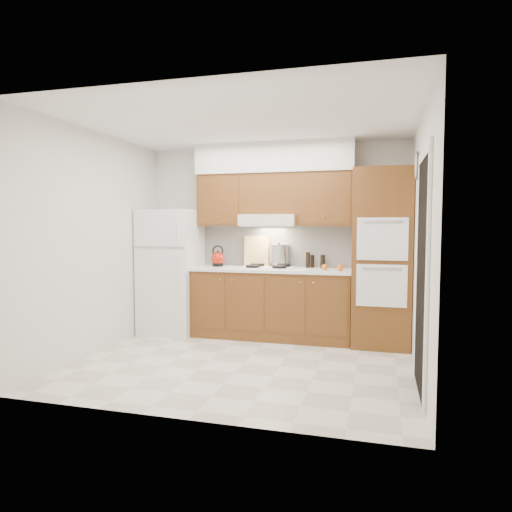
{
  "coord_description": "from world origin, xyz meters",
  "views": [
    {
      "loc": [
        1.42,
        -4.69,
        1.52
      ],
      "look_at": [
        0.01,
        0.45,
        1.15
      ],
      "focal_mm": 32.0,
      "sensor_mm": 36.0,
      "label": 1
    }
  ],
  "objects_px": {
    "kettle": "(218,259)",
    "stock_pot": "(279,255)",
    "oven_cabinet": "(382,258)",
    "fridge": "(171,271)"
  },
  "relations": [
    {
      "from": "oven_cabinet",
      "to": "stock_pot",
      "type": "height_order",
      "value": "oven_cabinet"
    },
    {
      "from": "stock_pot",
      "to": "kettle",
      "type": "bearing_deg",
      "value": -167.63
    },
    {
      "from": "oven_cabinet",
      "to": "kettle",
      "type": "distance_m",
      "value": 2.18
    },
    {
      "from": "fridge",
      "to": "oven_cabinet",
      "type": "bearing_deg",
      "value": 0.7
    },
    {
      "from": "fridge",
      "to": "stock_pot",
      "type": "xyz_separation_m",
      "value": [
        1.49,
        0.26,
        0.24
      ]
    },
    {
      "from": "fridge",
      "to": "kettle",
      "type": "xyz_separation_m",
      "value": [
        0.66,
        0.08,
        0.19
      ]
    },
    {
      "from": "oven_cabinet",
      "to": "kettle",
      "type": "relative_size",
      "value": 11.56
    },
    {
      "from": "kettle",
      "to": "stock_pot",
      "type": "relative_size",
      "value": 0.71
    },
    {
      "from": "oven_cabinet",
      "to": "stock_pot",
      "type": "xyz_separation_m",
      "value": [
        -1.36,
        0.22,
        0.0
      ]
    },
    {
      "from": "oven_cabinet",
      "to": "fridge",
      "type": "bearing_deg",
      "value": -179.3
    }
  ]
}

